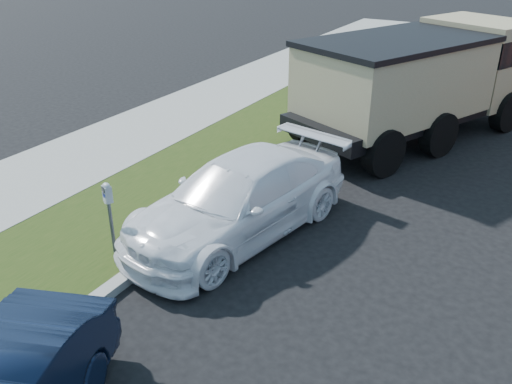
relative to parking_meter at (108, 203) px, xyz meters
The scene contains 5 objects.
ground 3.53m from the parking_meter, 13.74° to the left, with size 120.00×120.00×0.00m, color black.
streetside 3.77m from the parking_meter, 129.56° to the left, with size 6.12×50.00×0.15m.
parking_meter is the anchor object (origin of this frame).
white_wagon 2.43m from the parking_meter, 53.52° to the left, with size 2.04×5.02×1.46m, color white.
dump_truck 9.60m from the parking_meter, 72.02° to the left, with size 5.44×7.93×2.93m.
Camera 1 is at (2.97, -6.61, 5.33)m, focal length 38.00 mm.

